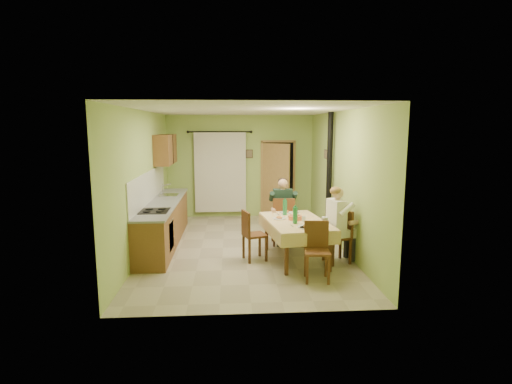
{
  "coord_description": "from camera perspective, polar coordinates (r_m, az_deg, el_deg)",
  "views": [
    {
      "loc": [
        -0.28,
        -8.01,
        2.47
      ],
      "look_at": [
        0.25,
        0.1,
        1.15
      ],
      "focal_mm": 28.0,
      "sensor_mm": 36.0,
      "label": 1
    }
  ],
  "objects": [
    {
      "name": "man_far",
      "position": [
        8.44,
        3.85,
        -1.65
      ],
      "size": [
        0.59,
        0.47,
        1.39
      ],
      "rotation": [
        0.0,
        0.0,
        -0.02
      ],
      "color": "#192D23",
      "rests_on": "chair_far"
    },
    {
      "name": "tableware",
      "position": [
        7.36,
        6.11,
        -3.73
      ],
      "size": [
        0.88,
        1.59,
        0.33
      ],
      "color": "white",
      "rests_on": "dining_table"
    },
    {
      "name": "floor",
      "position": [
        8.39,
        -1.68,
        -7.91
      ],
      "size": [
        4.0,
        6.0,
        0.01
      ],
      "primitive_type": "cube",
      "color": "tan",
      "rests_on": "ground"
    },
    {
      "name": "room_shell",
      "position": [
        8.04,
        -1.74,
        4.58
      ],
      "size": [
        4.04,
        6.04,
        2.82
      ],
      "color": "#A5C264",
      "rests_on": "ground"
    },
    {
      "name": "kitchen_run",
      "position": [
        8.76,
        -13.04,
        -4.14
      ],
      "size": [
        0.64,
        3.64,
        1.56
      ],
      "color": "brown",
      "rests_on": "ground"
    },
    {
      "name": "picture_back",
      "position": [
        11.02,
        -0.97,
        5.48
      ],
      "size": [
        0.19,
        0.03,
        0.23
      ],
      "primitive_type": "cube",
      "color": "black",
      "rests_on": "room_shell"
    },
    {
      "name": "chair_right",
      "position": [
        7.57,
        11.58,
        -7.69
      ],
      "size": [
        0.51,
        0.51,
        0.97
      ],
      "rotation": [
        0.0,
        0.0,
        1.83
      ],
      "color": "#573017",
      "rests_on": "ground"
    },
    {
      "name": "curtain",
      "position": [
        10.98,
        -5.12,
        2.88
      ],
      "size": [
        1.7,
        0.07,
        2.22
      ],
      "color": "black",
      "rests_on": "ground"
    },
    {
      "name": "dining_table",
      "position": [
        7.57,
        5.67,
        -6.85
      ],
      "size": [
        1.28,
        1.87,
        0.76
      ],
      "rotation": [
        0.0,
        0.0,
        0.14
      ],
      "color": "#D6B478",
      "rests_on": "ground"
    },
    {
      "name": "picture_right",
      "position": [
        9.5,
        10.02,
        5.34
      ],
      "size": [
        0.03,
        0.31,
        0.21
      ],
      "primitive_type": "cube",
      "color": "brown",
      "rests_on": "room_shell"
    },
    {
      "name": "chair_far",
      "position": [
        8.56,
        3.82,
        -5.53
      ],
      "size": [
        0.47,
        0.47,
        1.02
      ],
      "rotation": [
        0.0,
        0.0,
        -0.02
      ],
      "color": "#573017",
      "rests_on": "ground"
    },
    {
      "name": "man_right",
      "position": [
        7.42,
        11.63,
        -3.35
      ],
      "size": [
        0.56,
        0.64,
        1.39
      ],
      "rotation": [
        0.0,
        0.0,
        1.83
      ],
      "color": "white",
      "rests_on": "chair_right"
    },
    {
      "name": "chair_left",
      "position": [
        7.55,
        -0.29,
        -7.57
      ],
      "size": [
        0.49,
        0.49,
        0.95
      ],
      "rotation": [
        0.0,
        0.0,
        -1.27
      ],
      "color": "#573017",
      "rests_on": "ground"
    },
    {
      "name": "doorway",
      "position": [
        11.03,
        3.02,
        1.83
      ],
      "size": [
        0.96,
        0.54,
        2.15
      ],
      "color": "black",
      "rests_on": "ground"
    },
    {
      "name": "chair_near",
      "position": [
        6.66,
        8.67,
        -9.99
      ],
      "size": [
        0.44,
        0.44,
        0.96
      ],
      "rotation": [
        0.0,
        0.0,
        3.04
      ],
      "color": "#573017",
      "rests_on": "ground"
    },
    {
      "name": "stove_flue",
      "position": [
        9.0,
        10.34,
        -0.17
      ],
      "size": [
        0.24,
        0.24,
        2.8
      ],
      "color": "black",
      "rests_on": "ground"
    },
    {
      "name": "upper_cabinets",
      "position": [
        9.85,
        -12.8,
        5.97
      ],
      "size": [
        0.35,
        1.4,
        0.7
      ],
      "primitive_type": "cube",
      "color": "brown",
      "rests_on": "room_shell"
    }
  ]
}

